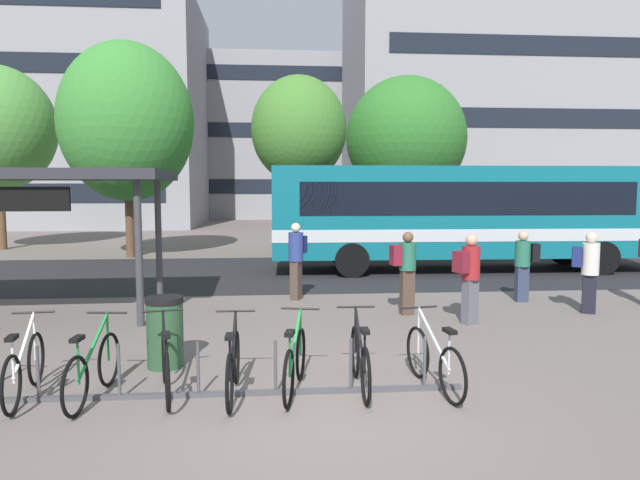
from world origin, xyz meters
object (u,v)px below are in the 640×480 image
Objects in this scene: parked_bicycle_white_1 at (24,369)px; commuter_maroon_pack_0 at (469,273)px; commuter_black_pack_2 at (524,261)px; street_tree_3 at (299,130)px; commuter_navy_pack_3 at (297,255)px; commuter_maroon_pack_4 at (406,267)px; street_tree_2 at (127,122)px; parked_bicycle_black_4 at (233,367)px; parked_bicycle_green_5 at (295,363)px; parked_bicycle_black_6 at (360,360)px; city_bus at (469,213)px; parked_bicycle_black_3 at (166,366)px; commuter_navy_pack_1 at (588,267)px; parked_bicycle_green_2 at (93,369)px; street_tree_0 at (406,138)px; trash_bin at (165,332)px; parked_bicycle_silver_7 at (434,361)px.

parked_bicycle_white_1 is 7.54m from commuter_maroon_pack_0.
street_tree_3 is (-4.67, 9.38, 3.80)m from commuter_black_pack_2.
commuter_navy_pack_3 is 1.04× the size of commuter_maroon_pack_4.
commuter_black_pack_2 is 14.67m from street_tree_2.
parked_bicycle_black_4 is 8.22m from commuter_black_pack_2.
parked_bicycle_green_5 and parked_bicycle_black_6 have the same top height.
city_bus is 7.14× the size of parked_bicycle_black_3.
commuter_navy_pack_3 reaches higher than parked_bicycle_green_5.
commuter_navy_pack_1 is at bearing 123.98° from commuter_black_pack_2.
commuter_navy_pack_3 is at bearing -6.34° from commuter_black_pack_2.
commuter_navy_pack_1 reaches higher than parked_bicycle_green_5.
parked_bicycle_green_2 is 0.24× the size of street_tree_0.
commuter_maroon_pack_0 is at bearing -50.78° from street_tree_2.
commuter_navy_pack_1 is 1.48m from commuter_black_pack_2.
commuter_navy_pack_3 is at bearing -93.03° from street_tree_3.
parked_bicycle_black_4 is 1.68m from trash_bin.
commuter_navy_pack_1 is at bearing -74.41° from parked_bicycle_white_1.
parked_bicycle_black_4 is at bearing 16.78° from commuter_navy_pack_3.
commuter_navy_pack_3 is at bearing -114.82° from street_tree_0.
trash_bin is at bearing 30.92° from commuter_black_pack_2.
city_bus is 6.14m from commuter_navy_pack_1.
parked_bicycle_green_2 is 19.35m from street_tree_0.
trash_bin reaches higher than parked_bicycle_silver_7.
parked_bicycle_black_4 is 0.24× the size of street_tree_0.
city_bus is 1.79× the size of street_tree_3.
commuter_maroon_pack_4 reaches higher than parked_bicycle_white_1.
parked_bicycle_black_3 is 6.06m from commuter_maroon_pack_0.
parked_bicycle_white_1 is 2.56m from parked_bicycle_black_4.
commuter_black_pack_2 reaches higher than parked_bicycle_silver_7.
parked_bicycle_black_4 is (2.56, -0.14, 0.00)m from parked_bicycle_white_1.
trash_bin is 17.95m from street_tree_0.
parked_bicycle_black_3 is 5.86m from commuter_maroon_pack_4.
parked_bicycle_black_4 is at bearing -86.09° from parked_bicycle_green_2.
street_tree_3 is at bearing 77.87° from commuter_maroon_pack_0.
street_tree_0 reaches higher than trash_bin.
trash_bin is (-3.63, 1.25, 0.13)m from parked_bicycle_silver_7.
street_tree_2 is at bearing 2.57° from parked_bicycle_black_3.
parked_bicycle_silver_7 is 15.41m from street_tree_3.
parked_bicycle_silver_7 is at bearing -80.81° from parked_bicycle_green_5.
commuter_black_pack_2 is at bearing -50.53° from parked_bicycle_green_2.
city_bus is 7.04× the size of parked_bicycle_white_1.
parked_bicycle_black_6 is at bearing -104.97° from street_tree_0.
commuter_maroon_pack_0 reaches higher than parked_bicycle_black_3.
parked_bicycle_white_1 is at bearing -151.54° from commuter_maroon_pack_4.
commuter_navy_pack_3 is (3.60, 5.95, 0.64)m from parked_bicycle_white_1.
parked_bicycle_green_5 is at bearing -118.55° from city_bus.
parked_bicycle_black_4 and parked_bicycle_green_5 have the same top height.
commuter_maroon_pack_4 is 13.71m from street_tree_0.
parked_bicycle_black_6 is (0.84, 0.04, 0.00)m from parked_bicycle_green_5.
commuter_maroon_pack_0 reaches higher than commuter_black_pack_2.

